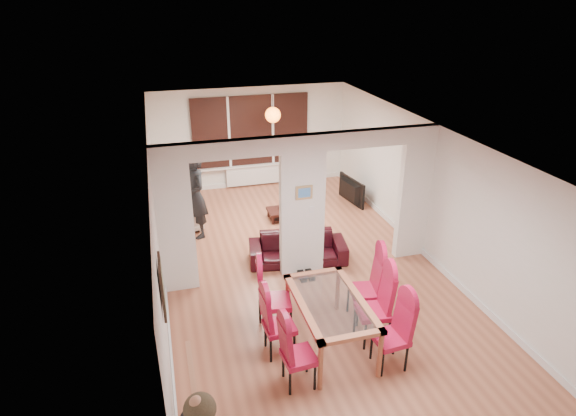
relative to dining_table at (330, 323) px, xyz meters
name	(u,v)px	position (x,y,z in m)	size (l,w,h in m)	color
floor	(301,269)	(0.22, 2.11, -0.39)	(5.00, 9.00, 0.01)	#A65E42
room_walls	(302,206)	(0.22, 2.11, 0.91)	(5.00, 9.00, 2.60)	silver
divider_wall	(302,206)	(0.22, 2.11, 0.91)	(5.00, 0.18, 2.60)	white
bay_window_blinds	(251,131)	(0.22, 6.55, 1.11)	(3.00, 0.08, 1.80)	black
radiator	(253,175)	(0.22, 6.51, -0.09)	(1.40, 0.08, 0.50)	white
pendant_light	(273,115)	(0.52, 5.41, 1.76)	(0.36, 0.36, 0.36)	orange
stair_newel	(195,400)	(-2.03, -1.09, 0.16)	(0.40, 1.20, 1.10)	#B77354
wall_poster	(162,286)	(-2.25, -0.29, 1.21)	(0.04, 0.52, 0.67)	gray
pillar_photo	(304,193)	(0.22, 2.01, 1.21)	(0.30, 0.03, 0.25)	#4C8CD8
dining_table	(330,323)	(0.00, 0.00, 0.00)	(0.94, 1.66, 0.78)	#A1573B
dining_chair_la	(299,352)	(-0.65, -0.61, 0.13)	(0.41, 0.41, 1.04)	#A91136
dining_chair_lb	(279,322)	(-0.74, 0.05, 0.14)	(0.42, 0.42, 1.05)	#A91136
dining_chair_lc	(275,297)	(-0.67, 0.57, 0.20)	(0.47, 0.47, 1.17)	#A91136
dining_chair_ra	(391,333)	(0.64, -0.62, 0.15)	(0.43, 0.43, 1.08)	#A91136
dining_chair_rb	(373,307)	(0.65, -0.04, 0.19)	(0.46, 0.46, 1.15)	#A91136
dining_chair_rc	(365,286)	(0.75, 0.47, 0.19)	(0.46, 0.46, 1.16)	#A91136
sofa	(298,248)	(0.25, 2.44, -0.12)	(1.84, 0.72, 0.54)	black
armchair	(182,217)	(-1.78, 4.34, -0.07)	(0.70, 0.68, 0.63)	beige
person	(196,196)	(-1.48, 4.04, 0.52)	(0.43, 0.66, 1.82)	black
television	(348,191)	(2.22, 4.79, -0.08)	(0.14, 1.08, 0.62)	black
coffee_table	(290,213)	(0.64, 4.33, -0.27)	(1.03, 0.52, 0.24)	black
bottle	(300,203)	(0.86, 4.27, -0.03)	(0.06, 0.06, 0.25)	#143F19
bowl	(284,207)	(0.49, 4.36, -0.12)	(0.24, 0.24, 0.06)	black
shoes	(306,276)	(0.21, 1.80, -0.34)	(0.26, 0.28, 0.11)	black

